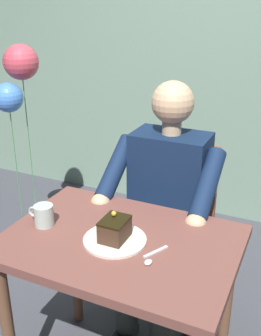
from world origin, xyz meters
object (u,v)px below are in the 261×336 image
chair (174,220)px  coffee_cup (44,215)px  dining_table (120,264)px  cake_slice (115,229)px  dessert_spoon (152,257)px  seated_person (163,208)px  balloon_display (20,104)px

chair → coffee_cup: (0.32, 0.68, 0.30)m
coffee_cup → dining_table: bearing=-173.7°
cake_slice → dessert_spoon: bearing=165.4°
chair → cake_slice: bearing=89.0°
seated_person → dining_table: bearing=90.0°
dessert_spoon → balloon_display: 1.49m
dining_table → balloon_display: size_ratio=0.65×
chair → coffee_cup: 0.81m
chair → coffee_cup: size_ratio=7.92×
dining_table → coffee_cup: size_ratio=7.78×
seated_person → balloon_display: size_ratio=0.93×
seated_person → cake_slice: size_ratio=10.78×
chair → dessert_spoon: (-0.15, 0.71, 0.26)m
dining_table → seated_person: 0.47m
dessert_spoon → balloon_display: balloon_display is taller
chair → seated_person: 0.23m
chair → seated_person: size_ratio=0.72×
chair → balloon_display: bearing=-7.0°
dining_table → cake_slice: 0.17m
coffee_cup → balloon_display: balloon_display is taller
dining_table → seated_person: size_ratio=0.70×
chair → cake_slice: chair is taller
coffee_cup → dessert_spoon: coffee_cup is taller
cake_slice → coffee_cup: 0.31m
seated_person → cake_slice: seated_person is taller
chair → dessert_spoon: size_ratio=6.36×
dining_table → chair: 0.66m
seated_person → coffee_cup: bearing=57.7°
cake_slice → dessert_spoon: 0.18m
coffee_cup → chair: bearing=-115.2°
dining_table → balloon_display: 1.36m
dining_table → dessert_spoon: bearing=157.3°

